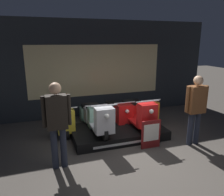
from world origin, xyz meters
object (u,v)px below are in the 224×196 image
object	(u,v)px
scooter_backrow_0	(64,119)
price_sign_board	(151,134)
scooter_backrow_3	(142,111)
scooter_backrow_2	(118,114)
person_left_browsing	(57,119)
person_right_browsing	(196,105)
scooter_display_right	(137,114)
scooter_display_left	(98,118)
scooter_backrow_1	(92,116)

from	to	relation	value
scooter_backrow_0	price_sign_board	xyz separation A→B (m)	(1.86, -1.72, 0.01)
scooter_backrow_3	price_sign_board	xyz separation A→B (m)	(-0.59, -1.72, 0.01)
scooter_backrow_0	price_sign_board	bearing A→B (deg)	-42.72
scooter_backrow_2	person_left_browsing	size ratio (longest dim) A/B	0.92
scooter_backrow_2	person_right_browsing	bearing A→B (deg)	-54.76
scooter_display_right	price_sign_board	size ratio (longest dim) A/B	2.31
person_right_browsing	scooter_backrow_2	bearing A→B (deg)	125.24
scooter_backrow_2	scooter_backrow_3	xyz separation A→B (m)	(0.82, 0.00, 0.00)
scooter_display_right	scooter_backrow_3	distance (m)	1.06
scooter_display_right	price_sign_board	distance (m)	0.89
scooter_backrow_0	scooter_backrow_3	xyz separation A→B (m)	(2.45, 0.00, 0.00)
scooter_backrow_0	person_right_browsing	size ratio (longest dim) A/B	0.93
scooter_display_right	person_left_browsing	bearing A→B (deg)	-155.33
scooter_display_left	scooter_backrow_1	xyz separation A→B (m)	(0.03, 0.86, -0.24)
price_sign_board	person_left_browsing	bearing A→B (deg)	-175.98
scooter_backrow_1	person_left_browsing	size ratio (longest dim) A/B	0.92
scooter_backrow_1	scooter_display_right	bearing A→B (deg)	-38.65
person_left_browsing	price_sign_board	size ratio (longest dim) A/B	2.52
person_left_browsing	person_right_browsing	bearing A→B (deg)	-0.00
scooter_backrow_0	scooter_backrow_1	world-z (taller)	same
scooter_backrow_0	person_right_browsing	xyz separation A→B (m)	(2.96, -1.87, 0.68)
price_sign_board	scooter_display_left	bearing A→B (deg)	141.35
price_sign_board	scooter_backrow_2	bearing A→B (deg)	97.44
scooter_backrow_1	scooter_backrow_0	bearing A→B (deg)	180.00
scooter_backrow_3	person_right_browsing	distance (m)	2.05
scooter_backrow_0	price_sign_board	size ratio (longest dim) A/B	2.31
scooter_display_right	scooter_backrow_3	world-z (taller)	scooter_display_right
scooter_backrow_0	scooter_backrow_2	size ratio (longest dim) A/B	1.00
scooter_display_left	scooter_backrow_2	bearing A→B (deg)	45.47
scooter_display_right	price_sign_board	world-z (taller)	scooter_display_right
scooter_backrow_1	scooter_backrow_3	xyz separation A→B (m)	(1.64, 0.00, 0.00)
scooter_backrow_3	person_right_browsing	xyz separation A→B (m)	(0.50, -1.87, 0.68)
scooter_backrow_1	scooter_backrow_2	xyz separation A→B (m)	(0.82, 0.00, 0.00)
scooter_display_left	price_sign_board	world-z (taller)	scooter_display_left
scooter_backrow_3	scooter_backrow_2	bearing A→B (deg)	180.00
scooter_display_right	scooter_backrow_2	world-z (taller)	scooter_display_right
scooter_backrow_2	scooter_display_left	bearing A→B (deg)	-134.53
scooter_display_right	scooter_backrow_2	size ratio (longest dim) A/B	1.00
scooter_backrow_0	scooter_backrow_2	bearing A→B (deg)	0.00
scooter_backrow_1	price_sign_board	world-z (taller)	scooter_backrow_1
scooter_backrow_3	person_left_browsing	xyz separation A→B (m)	(-2.76, -1.87, 0.69)
person_right_browsing	scooter_backrow_1	bearing A→B (deg)	138.84
person_right_browsing	price_sign_board	size ratio (longest dim) A/B	2.47
scooter_backrow_0	scooter_display_left	bearing A→B (deg)	-47.49
person_left_browsing	scooter_backrow_1	bearing A→B (deg)	59.08
scooter_backrow_0	scooter_backrow_2	xyz separation A→B (m)	(1.64, 0.00, 0.00)
scooter_backrow_2	scooter_backrow_3	bearing A→B (deg)	0.00
scooter_display_left	scooter_display_right	size ratio (longest dim) A/B	1.00
scooter_display_right	person_right_browsing	bearing A→B (deg)	-43.52
scooter_backrow_0	scooter_backrow_1	xyz separation A→B (m)	(0.82, 0.00, 0.00)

